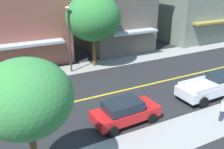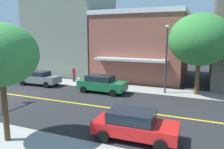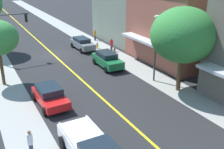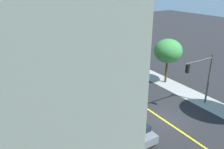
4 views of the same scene
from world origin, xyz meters
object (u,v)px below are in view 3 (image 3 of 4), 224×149
green_sedan_left_curb (107,59)px  pedestrian_orange_shirt (95,35)px  parking_meter (115,52)px  pedestrian_white_shirt (30,142)px  fire_hydrant (97,45)px  red_sedan_right_curb (50,95)px  grey_sedan_left_curb (82,43)px  pedestrian_red_shirt (112,45)px  small_dog (113,50)px  traffic_light_mast (5,29)px  street_lamp (156,41)px  street_tree_left_far (183,35)px

green_sedan_left_curb → pedestrian_orange_shirt: (-3.66, -11.08, -0.01)m
parking_meter → pedestrian_white_shirt: size_ratio=0.84×
fire_hydrant → red_sedan_right_curb: size_ratio=0.19×
grey_sedan_left_curb → pedestrian_red_shirt: pedestrian_red_shirt is taller
red_sedan_right_curb → green_sedan_left_curb: size_ratio=0.95×
red_sedan_right_curb → pedestrian_white_shirt: (2.71, 5.54, 0.08)m
red_sedan_right_curb → small_dog: red_sedan_right_curb is taller
fire_hydrant → pedestrian_red_shirt: (-1.07, 1.98, 0.43)m
parking_meter → traffic_light_mast: (10.92, -5.01, 2.88)m
fire_hydrant → small_dog: (-0.90, 2.72, -0.03)m
green_sedan_left_curb → small_dog: 5.33m
fire_hydrant → red_sedan_right_curb: bearing=51.7°
grey_sedan_left_curb → parking_meter: bearing=15.0°
traffic_light_mast → pedestrian_orange_shirt: (-12.67, -4.23, -2.94)m
small_dog → green_sedan_left_curb: bearing=0.4°
green_sedan_left_curb → traffic_light_mast: bearing=-125.8°
pedestrian_white_shirt → pedestrian_orange_shirt: bearing=39.0°
street_lamp → small_dog: (-0.90, -9.82, -3.45)m
street_tree_left_far → green_sedan_left_curb: bearing=-71.3°
green_sedan_left_curb → pedestrian_white_shirt: size_ratio=2.81×
small_dog → grey_sedan_left_curb: bearing=-103.4°
pedestrian_orange_shirt → small_dog: (0.61, 6.73, -0.45)m
fire_hydrant → street_lamp: street_lamp is taller
pedestrian_red_shirt → pedestrian_orange_shirt: (-0.44, -5.99, -0.01)m
green_sedan_left_curb → pedestrian_white_shirt: bearing=-41.9°
red_sedan_right_curb → small_dog: 14.78m
fire_hydrant → pedestrian_orange_shirt: (-1.52, -4.01, 0.42)m
street_tree_left_far → grey_sedan_left_curb: bearing=-80.9°
street_lamp → pedestrian_orange_shirt: bearing=-95.2°
street_lamp → green_sedan_left_curb: bearing=-68.5°
street_lamp → pedestrian_white_shirt: (12.72, 5.69, -2.97)m
traffic_light_mast → pedestrian_red_shirt: bearing=-8.2°
parking_meter → pedestrian_orange_shirt: size_ratio=0.86×
green_sedan_left_curb → grey_sedan_left_curb: bearing=179.7°
street_lamp → pedestrian_red_shirt: size_ratio=3.81×
fire_hydrant → green_sedan_left_curb: size_ratio=0.18×
fire_hydrant → pedestrian_orange_shirt: size_ratio=0.52×
grey_sedan_left_curb → pedestrian_orange_shirt: size_ratio=2.93×
parking_meter → red_sedan_right_curb: (9.78, 7.45, -0.11)m
small_dog → traffic_light_mast: bearing=-66.2°
traffic_light_mast → red_sedan_right_curb: (-1.14, 12.46, -2.99)m
parking_meter → grey_sedan_left_curb: (1.68, -5.73, -0.10)m
red_sedan_right_curb → pedestrian_orange_shirt: bearing=143.3°
street_lamp → green_sedan_left_curb: (2.15, -5.47, -2.99)m
fire_hydrant → grey_sedan_left_curb: (1.91, -0.50, 0.39)m
street_tree_left_far → pedestrian_red_shirt: bearing=-92.0°
parking_meter → fire_hydrant: bearing=-92.5°
green_sedan_left_curb → pedestrian_red_shirt: bearing=149.2°
small_dog → pedestrian_red_shirt: bearing=-157.6°
red_sedan_right_curb → grey_sedan_left_curb: 15.47m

